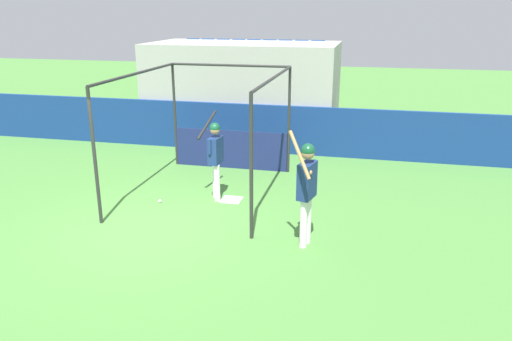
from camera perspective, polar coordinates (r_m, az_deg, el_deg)
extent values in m
plane|color=#477F38|center=(9.98, -12.27, -6.70)|extent=(60.00, 60.00, 0.00)
cube|color=navy|center=(15.06, -2.89, 4.99)|extent=(24.00, 0.12, 1.43)
cube|color=#9E9E99|center=(16.48, -1.34, 9.06)|extent=(5.95, 3.20, 3.08)
cube|color=navy|center=(16.07, -10.13, 8.34)|extent=(0.45, 0.40, 0.10)
cube|color=navy|center=(16.19, -9.93, 9.25)|extent=(0.45, 0.06, 0.40)
cube|color=navy|center=(15.86, -8.28, 8.31)|extent=(0.45, 0.40, 0.10)
cube|color=navy|center=(15.99, -8.09, 9.23)|extent=(0.45, 0.06, 0.40)
cube|color=navy|center=(15.67, -6.39, 8.27)|extent=(0.45, 0.40, 0.10)
cube|color=navy|center=(15.80, -6.20, 9.20)|extent=(0.45, 0.06, 0.40)
cube|color=navy|center=(15.50, -4.45, 8.22)|extent=(0.45, 0.40, 0.10)
cube|color=navy|center=(15.63, -4.27, 9.16)|extent=(0.45, 0.06, 0.40)
cube|color=navy|center=(15.34, -2.47, 8.15)|extent=(0.45, 0.40, 0.10)
cube|color=navy|center=(15.48, -2.30, 9.10)|extent=(0.45, 0.06, 0.40)
cube|color=navy|center=(15.21, -0.45, 8.08)|extent=(0.45, 0.40, 0.10)
cube|color=navy|center=(15.34, -0.29, 9.04)|extent=(0.45, 0.06, 0.40)
cube|color=navy|center=(15.09, 1.60, 8.00)|extent=(0.45, 0.40, 0.10)
cube|color=navy|center=(15.23, 1.75, 8.96)|extent=(0.45, 0.06, 0.40)
cube|color=navy|center=(14.99, 3.68, 7.90)|extent=(0.45, 0.40, 0.10)
cube|color=navy|center=(15.13, 3.81, 8.87)|extent=(0.45, 0.06, 0.40)
cube|color=navy|center=(14.91, 5.78, 7.79)|extent=(0.45, 0.40, 0.10)
cube|color=navy|center=(15.05, 5.90, 8.77)|extent=(0.45, 0.06, 0.40)
cube|color=navy|center=(16.74, -9.13, 10.16)|extent=(0.45, 0.40, 0.10)
cube|color=navy|center=(16.87, -8.94, 11.02)|extent=(0.45, 0.06, 0.40)
cube|color=navy|center=(16.54, -7.34, 10.14)|extent=(0.45, 0.40, 0.10)
cube|color=navy|center=(16.68, -7.15, 11.01)|extent=(0.45, 0.06, 0.40)
cube|color=navy|center=(16.36, -5.50, 10.12)|extent=(0.45, 0.40, 0.10)
cube|color=navy|center=(16.50, -5.33, 11.00)|extent=(0.45, 0.06, 0.40)
cube|color=navy|center=(16.19, -3.63, 10.09)|extent=(0.45, 0.40, 0.10)
cube|color=navy|center=(16.33, -3.46, 10.97)|extent=(0.45, 0.06, 0.40)
cube|color=navy|center=(16.05, -1.71, 10.04)|extent=(0.45, 0.40, 0.10)
cube|color=navy|center=(16.19, -1.56, 10.93)|extent=(0.45, 0.06, 0.40)
cube|color=navy|center=(15.92, 0.23, 9.98)|extent=(0.45, 0.40, 0.10)
cube|color=navy|center=(16.06, 0.38, 10.88)|extent=(0.45, 0.06, 0.40)
cube|color=navy|center=(15.80, 2.21, 9.91)|extent=(0.45, 0.40, 0.10)
cube|color=navy|center=(15.95, 2.34, 10.82)|extent=(0.45, 0.06, 0.40)
cube|color=navy|center=(15.71, 4.20, 9.83)|extent=(0.45, 0.40, 0.10)
cube|color=navy|center=(15.86, 4.33, 10.74)|extent=(0.45, 0.06, 0.40)
cube|color=navy|center=(15.63, 6.22, 9.73)|extent=(0.45, 0.40, 0.10)
cube|color=navy|center=(15.78, 6.33, 10.65)|extent=(0.45, 0.06, 0.40)
cube|color=navy|center=(17.43, -8.20, 11.83)|extent=(0.45, 0.40, 0.10)
cube|color=navy|center=(17.57, -8.02, 12.64)|extent=(0.45, 0.06, 0.40)
cube|color=navy|center=(17.24, -6.46, 11.83)|extent=(0.45, 0.40, 0.10)
cube|color=navy|center=(17.38, -6.29, 12.65)|extent=(0.45, 0.06, 0.40)
cube|color=navy|center=(17.06, -4.68, 11.82)|extent=(0.45, 0.40, 0.10)
cube|color=navy|center=(17.21, -4.51, 12.65)|extent=(0.45, 0.06, 0.40)
cube|color=navy|center=(16.91, -2.86, 11.80)|extent=(0.45, 0.40, 0.10)
cube|color=navy|center=(17.06, -2.71, 12.63)|extent=(0.45, 0.06, 0.40)
cube|color=navy|center=(16.76, -1.02, 11.77)|extent=(0.45, 0.40, 0.10)
cube|color=navy|center=(16.92, -0.87, 12.61)|extent=(0.45, 0.06, 0.40)
cube|color=navy|center=(16.64, 0.86, 11.72)|extent=(0.45, 0.40, 0.10)
cube|color=navy|center=(16.79, 1.00, 12.57)|extent=(0.45, 0.06, 0.40)
cube|color=navy|center=(16.53, 2.76, 11.66)|extent=(0.45, 0.40, 0.10)
cube|color=navy|center=(16.69, 2.89, 12.51)|extent=(0.45, 0.06, 0.40)
cube|color=navy|center=(16.44, 4.69, 11.59)|extent=(0.45, 0.40, 0.10)
cube|color=navy|center=(16.60, 4.80, 12.44)|extent=(0.45, 0.06, 0.40)
cube|color=navy|center=(16.37, 6.63, 11.50)|extent=(0.45, 0.40, 0.10)
cube|color=navy|center=(16.53, 6.73, 12.36)|extent=(0.45, 0.06, 0.40)
cube|color=navy|center=(18.14, -7.34, 13.37)|extent=(0.45, 0.40, 0.10)
cube|color=navy|center=(18.29, -7.17, 14.14)|extent=(0.45, 0.06, 0.40)
cube|color=navy|center=(17.95, -5.64, 13.38)|extent=(0.45, 0.40, 0.10)
cube|color=navy|center=(18.11, -5.48, 14.16)|extent=(0.45, 0.06, 0.40)
cube|color=navy|center=(17.79, -3.92, 13.38)|extent=(0.45, 0.40, 0.10)
cube|color=navy|center=(17.94, -3.76, 14.16)|extent=(0.45, 0.06, 0.40)
cube|color=navy|center=(17.64, -2.16, 13.37)|extent=(0.45, 0.40, 0.10)
cube|color=navy|center=(17.79, -2.01, 14.16)|extent=(0.45, 0.06, 0.40)
cube|color=navy|center=(17.50, -0.37, 13.35)|extent=(0.45, 0.40, 0.10)
cube|color=navy|center=(17.66, -0.23, 14.14)|extent=(0.45, 0.06, 0.40)
cube|color=navy|center=(17.38, 1.44, 13.31)|extent=(0.45, 0.40, 0.10)
cube|color=navy|center=(17.54, 1.57, 14.11)|extent=(0.45, 0.06, 0.40)
cube|color=navy|center=(17.28, 3.28, 13.26)|extent=(0.45, 0.40, 0.10)
cube|color=navy|center=(17.44, 3.40, 14.06)|extent=(0.45, 0.06, 0.40)
cube|color=navy|center=(17.19, 5.13, 13.20)|extent=(0.45, 0.40, 0.10)
cube|color=navy|center=(17.35, 5.24, 14.00)|extent=(0.45, 0.06, 0.40)
cube|color=navy|center=(17.12, 7.00, 13.12)|extent=(0.45, 0.40, 0.10)
cube|color=navy|center=(17.29, 7.10, 13.92)|extent=(0.45, 0.06, 0.40)
cylinder|color=#282828|center=(10.11, -17.95, 1.41)|extent=(0.07, 0.07, 2.73)
cylinder|color=#282828|center=(8.95, -0.55, 0.20)|extent=(0.07, 0.07, 2.73)
cylinder|color=#282828|center=(13.68, -9.25, 6.24)|extent=(0.07, 0.07, 2.73)
cylinder|color=#282828|center=(12.84, 3.79, 5.67)|extent=(0.07, 0.07, 2.73)
cylinder|color=#282828|center=(11.61, -13.44, 10.76)|extent=(0.06, 4.11, 0.06)
cylinder|color=#282828|center=(10.61, 2.09, 10.58)|extent=(0.06, 4.11, 0.06)
cylinder|color=#282828|center=(12.96, -3.03, 11.92)|extent=(3.11, 0.06, 0.06)
cube|color=navy|center=(13.36, -2.90, 2.42)|extent=(3.04, 0.03, 1.04)
cube|color=white|center=(11.26, -2.82, -3.35)|extent=(0.44, 0.44, 0.02)
cylinder|color=white|center=(11.11, -4.47, -1.41)|extent=(0.14, 0.14, 0.84)
cylinder|color=white|center=(11.31, -4.66, -1.05)|extent=(0.14, 0.14, 0.84)
cube|color=navy|center=(11.00, -4.66, 2.31)|extent=(0.26, 0.43, 0.60)
sphere|color=#A37556|center=(10.88, -4.72, 4.65)|extent=(0.21, 0.21, 0.21)
sphere|color=#144C2D|center=(10.87, -4.73, 4.90)|extent=(0.22, 0.22, 0.22)
cylinder|color=navy|center=(10.79, -5.33, 2.72)|extent=(0.08, 0.08, 0.33)
cylinder|color=navy|center=(11.17, -4.43, 3.27)|extent=(0.08, 0.08, 0.33)
cylinder|color=black|center=(11.21, -5.64, 5.20)|extent=(0.26, 0.73, 0.55)
sphere|color=black|center=(11.08, -4.08, 3.76)|extent=(0.08, 0.08, 0.08)
cylinder|color=white|center=(9.14, 5.92, -5.61)|extent=(0.16, 0.16, 0.92)
cylinder|color=white|center=(8.97, 5.45, -6.06)|extent=(0.16, 0.16, 0.92)
cube|color=navy|center=(8.77, 5.85, -1.15)|extent=(0.32, 0.48, 0.65)
sphere|color=#A37556|center=(8.62, 5.95, 1.98)|extent=(0.23, 0.23, 0.23)
sphere|color=#144C2D|center=(8.60, 5.96, 2.31)|extent=(0.24, 0.24, 0.24)
cylinder|color=navy|center=(8.91, 6.67, 0.13)|extent=(0.09, 0.09, 0.36)
cylinder|color=navy|center=(8.50, 5.55, -0.71)|extent=(0.09, 0.09, 0.36)
cylinder|color=#AD7F4C|center=(8.28, 5.00, 1.80)|extent=(0.46, 0.40, 0.75)
sphere|color=#AD7F4C|center=(8.55, 6.18, -0.21)|extent=(0.08, 0.08, 0.08)
sphere|color=white|center=(11.29, -10.92, -3.45)|extent=(0.07, 0.07, 0.07)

